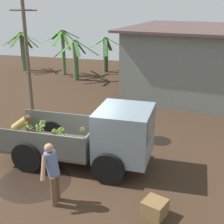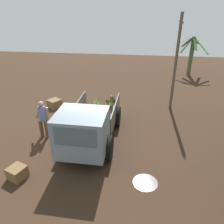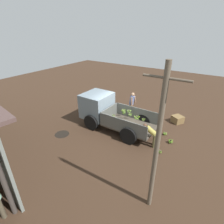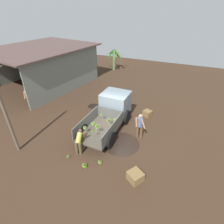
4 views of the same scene
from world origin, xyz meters
The scene contains 12 objects.
ground centered at (0.00, 0.00, 0.00)m, with size 36.00×36.00×0.00m, color #3B281B.
mud_patch_0 centered at (-0.83, -1.12, 0.00)m, with size 2.16×2.16×0.01m, color black.
mud_patch_1 centered at (2.47, 2.62, 0.00)m, with size 0.85×0.85×0.01m, color black.
cargo_truck centered at (1.08, 0.27, 1.08)m, with size 4.75×2.17×2.02m.
utility_pole centered at (-3.66, 4.07, 2.65)m, with size 1.25×0.16×5.10m.
person_foreground_visitor centered at (0.16, -1.90, 0.96)m, with size 0.42×0.69×1.72m.
person_worker_loading centered at (-2.33, 0.79, 0.76)m, with size 0.77×0.66×1.28m.
banana_bunch_on_ground_0 centered at (-3.23, -0.04, 0.12)m, with size 0.28×0.27×0.22m.
banana_bunch_on_ground_1 centered at (-2.72, -0.66, 0.10)m, with size 0.23×0.24×0.18m.
banana_bunch_on_ground_2 centered at (-3.02, 1.10, 0.09)m, with size 0.19×0.20×0.17m.
wooden_crate_0 centered at (-2.92, -2.62, 0.23)m, with size 0.63×0.63×0.46m, color brown.
wooden_crate_1 centered at (2.81, -1.77, 0.22)m, with size 0.54×0.54×0.43m, color brown.
Camera 3 is at (-4.84, 8.36, 5.79)m, focal length 28.00 mm.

